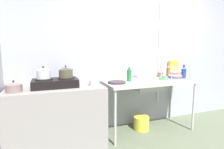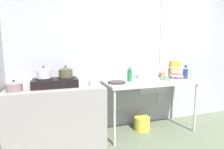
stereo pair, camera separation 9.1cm
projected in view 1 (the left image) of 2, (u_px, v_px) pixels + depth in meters
The scene contains 20 objects.
wall_back at pixel (142, 57), 3.22m from camera, with size 5.25×0.10×2.45m, color #A9ACB5.
wall_metal_strip at pixel (159, 50), 3.26m from camera, with size 0.05×0.01×1.96m, color beige.
counter_concrete at pixel (58, 117), 2.46m from camera, with size 1.28×0.64×0.85m, color gray.
counter_sink at pixel (149, 84), 2.91m from camera, with size 1.49×0.64×0.85m.
stove at pixel (55, 83), 2.39m from camera, with size 0.60×0.35×0.13m.
pot_on_left_burner at pixel (44, 73), 2.32m from camera, with size 0.18×0.18×0.16m.
pot_on_right_burner at pixel (66, 72), 2.42m from camera, with size 0.19×0.19×0.17m.
pot_beside_stove at pixel (14, 87), 2.11m from camera, with size 0.19×0.19×0.14m.
percolator at pixel (93, 80), 2.51m from camera, with size 0.11×0.11×0.15m.
sink_basin at pixel (147, 85), 2.89m from camera, with size 0.46×0.36×0.15m, color beige.
faucet at pixel (141, 68), 2.99m from camera, with size 0.14×0.08×0.29m.
frying_pan at pixel (117, 82), 2.67m from camera, with size 0.28×0.28×0.03m, color #352C31.
dish_rack at pixel (175, 76), 3.06m from camera, with size 0.39×0.30×0.23m.
cup_by_rack at pixel (165, 78), 2.95m from camera, with size 0.08×0.08×0.07m, color #629D70.
small_bowl_on_drainboard at pixel (162, 79), 2.99m from camera, with size 0.12×0.12×0.04m, color #5A9B64.
bottle_by_sink at pixel (129, 75), 2.84m from camera, with size 0.08×0.08×0.23m.
bottle_by_rack at pixel (184, 73), 3.05m from camera, with size 0.08×0.08×0.25m.
cereal_box at pixel (173, 68), 3.36m from camera, with size 0.19×0.07×0.30m, color gold.
utensil_jar at pixel (161, 75), 3.27m from camera, with size 0.09×0.09×0.24m.
bucket_on_floor at pixel (141, 123), 3.01m from camera, with size 0.26×0.26×0.23m, color yellow.
Camera 1 is at (-1.64, -1.33, 1.35)m, focal length 28.20 mm.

